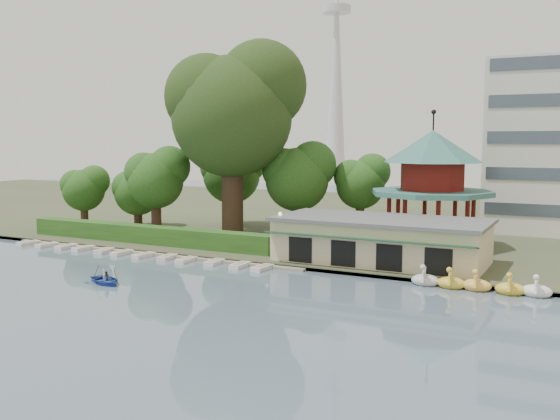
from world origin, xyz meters
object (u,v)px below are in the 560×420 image
Objects in this scene: dock at (149,253)px; boathouse at (381,240)px; pavilion at (432,176)px; rowboat_with_passengers at (105,277)px; big_tree at (234,106)px.

boathouse reaches higher than dock.
boathouse is at bearing 12.24° from dock.
dock is 29.14m from pavilion.
pavilion is at bearing 54.13° from rowboat_with_passengers.
boathouse is at bearing -18.34° from big_tree.
boathouse is at bearing -101.28° from pavilion.
big_tree is at bearing -169.69° from pavilion.
boathouse is 23.65m from rowboat_with_passengers.
big_tree is at bearing 161.66° from boathouse.
boathouse is 23.37m from big_tree.
big_tree is (-18.82, 6.24, 12.37)m from boathouse.
big_tree is at bearing 73.90° from dock.
pavilion is at bearing 10.31° from big_tree.
boathouse is at bearing 43.74° from rowboat_with_passengers.
dock is 22.62m from boathouse.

